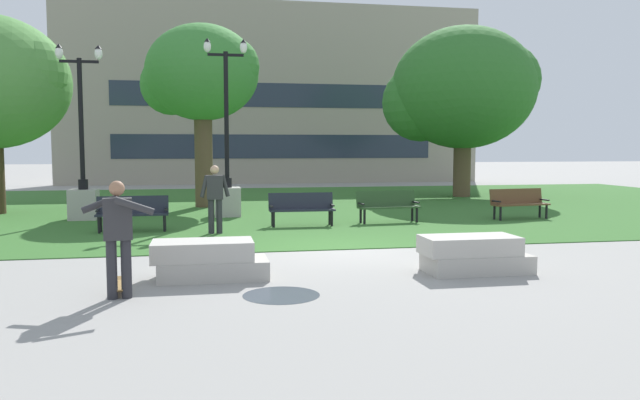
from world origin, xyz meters
TOP-DOWN VIEW (x-y plane):
  - ground_plane at (0.00, 0.00)m, footprint 140.00×140.00m
  - grass_lawn at (0.00, 10.00)m, footprint 40.00×20.00m
  - concrete_block_center at (-2.70, -2.39)m, footprint 1.90×0.90m
  - concrete_block_left at (1.86, -2.70)m, footprint 1.87×0.90m
  - person_skateboarder at (-3.98, -3.54)m, footprint 1.08×0.62m
  - skateboard at (-4.04, -3.08)m, footprint 0.26×1.03m
  - puddle at (-1.65, -3.78)m, footprint 1.15×1.15m
  - park_bench_near_left at (2.45, 4.41)m, footprint 1.84×0.69m
  - park_bench_near_right at (-0.11, 4.10)m, footprint 1.81×0.55m
  - park_bench_far_left at (6.59, 4.50)m, footprint 1.85×0.74m
  - park_bench_far_right at (-4.57, 3.78)m, footprint 1.81×0.58m
  - lamp_post_right at (-2.03, 6.85)m, footprint 1.32×0.80m
  - lamp_post_left at (-6.29, 6.74)m, footprint 1.32×0.80m
  - tree_near_left at (8.28, 12.82)m, footprint 6.48×6.17m
  - tree_far_right at (-2.79, 10.09)m, footprint 4.21×4.01m
  - person_bystander_near_lawn at (-2.48, 2.94)m, footprint 0.75×0.24m
  - building_facade_distant at (1.54, 24.50)m, footprint 25.12×1.03m

SIDE VIEW (x-z plane):
  - ground_plane at x=0.00m, z-range 0.00..0.00m
  - puddle at x=-1.65m, z-range 0.00..0.01m
  - grass_lawn at x=0.00m, z-range 0.00..0.02m
  - skateboard at x=-4.04m, z-range 0.02..0.15m
  - concrete_block_center at x=-2.70m, z-range -0.01..0.63m
  - concrete_block_left at x=1.86m, z-range -0.01..0.63m
  - park_bench_near_left at x=2.45m, z-range 0.09..0.99m
  - park_bench_near_right at x=-0.11m, z-range 0.09..0.99m
  - park_bench_far_left at x=6.59m, z-range 0.09..0.99m
  - park_bench_far_right at x=-4.57m, z-range 0.09..0.99m
  - person_skateboarder at x=-3.98m, z-range 0.12..1.83m
  - person_bystander_near_lawn at x=-2.48m, z-range 0.13..1.84m
  - lamp_post_left at x=-6.29m, z-range -1.52..3.64m
  - lamp_post_right at x=-2.03m, z-range -1.62..3.86m
  - tree_near_left at x=8.28m, z-range 0.99..8.31m
  - tree_far_right at x=-2.79m, z-range 1.48..7.99m
  - building_facade_distant at x=1.54m, z-range -0.01..10.66m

